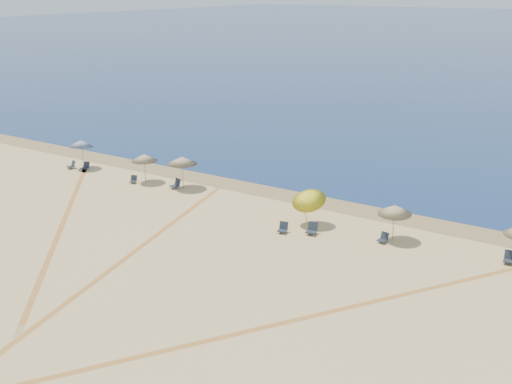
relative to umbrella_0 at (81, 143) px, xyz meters
The scene contains 16 objects.
ground 27.47m from the umbrella_0, 49.30° to the right, with size 160.00×160.00×0.00m, color tan.
wet_sand 18.28m from the umbrella_0, 10.27° to the left, with size 500.00×500.00×0.00m, color olive.
umbrella_0 is the anchor object (origin of this frame).
umbrella_1 7.12m from the umbrella_0, ahead, with size 2.02×2.02×2.34m.
umbrella_2 10.56m from the umbrella_0, ahead, with size 2.32×2.32×2.53m.
umbrella_3 22.25m from the umbrella_0, ahead, with size 2.19×2.21×2.64m.
umbrella_4 27.75m from the umbrella_0, ahead, with size 2.03×2.06×2.33m.
chair_0 2.08m from the umbrella_0, 142.08° to the right, with size 0.73×0.79×0.66m.
chair_1 1.95m from the umbrella_0, 16.62° to the right, with size 0.66×0.73×0.65m.
chair_2 6.78m from the umbrella_0, ahead, with size 0.67×0.72×0.59m.
chair_3 10.31m from the umbrella_0, ahead, with size 0.78×0.85×0.73m.
chair_4 21.81m from the umbrella_0, ahead, with size 0.67×0.75×0.67m.
chair_5 23.35m from the umbrella_0, ahead, with size 0.71×0.80×0.74m.
chair_6 27.49m from the umbrella_0, ahead, with size 0.61×0.68×0.61m.
chair_7 34.46m from the umbrella_0, ahead, with size 0.66×0.75×0.71m.
tire_tracks 20.42m from the umbrella_0, 32.41° to the right, with size 59.18×42.95×0.00m.
Camera 1 is at (21.35, -13.71, 14.75)m, focal length 43.19 mm.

